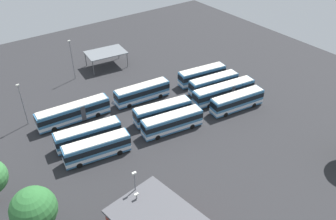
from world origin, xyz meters
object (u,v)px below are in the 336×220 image
Objects in this scene: lamp_post_by_building at (136,197)px; tree_south_edge at (34,209)px; bus_row2_slot3 at (97,148)px; lamp_post_near_entrance at (72,59)px; bus_row1_slot2 at (162,112)px; bus_row1_slot0 at (142,93)px; bus_row2_slot0 at (74,113)px; bus_row0_slot2 at (224,92)px; bus_row0_slot0 at (202,75)px; bus_row0_slot1 at (214,84)px; lamp_post_mid_lot at (23,103)px; bus_row0_slot3 at (237,101)px; bus_row1_slot3 at (172,122)px; bus_row2_slot2 at (88,135)px; lamp_post_far_corner at (138,212)px; maintenance_shelter at (106,53)px.

tree_south_edge is at bearing -26.74° from lamp_post_by_building.
lamp_post_near_entrance is at bearing -106.12° from bus_row2_slot3.
bus_row1_slot2 is at bearing -170.83° from bus_row2_slot3.
bus_row2_slot0 is (14.71, -1.46, 0.00)m from bus_row1_slot0.
lamp_post_by_building reaches higher than bus_row2_slot3.
lamp_post_near_entrance is at bearing -51.16° from bus_row0_slot2.
tree_south_edge reaches higher than bus_row0_slot0.
lamp_post_mid_lot is at bearing -17.56° from bus_row0_slot1.
lamp_post_mid_lot is at bearing -28.78° from bus_row0_slot3.
tree_south_edge reaches higher than bus_row1_slot3.
bus_row0_slot2 is 1.75× the size of tree_south_edge.
bus_row2_slot2 is 1.24× the size of lamp_post_near_entrance.
bus_row0_slot2 is 14.82m from bus_row1_slot2.
lamp_post_far_corner is (32.01, 13.66, 2.25)m from bus_row0_slot3.
bus_row0_slot3 is 33.87m from lamp_post_by_building.
bus_row1_slot0 is 1.27× the size of lamp_post_near_entrance.
lamp_post_far_corner is (10.47, 45.06, -1.06)m from lamp_post_near_entrance.
maintenance_shelter is 1.14× the size of lamp_post_mid_lot.
lamp_post_by_building is (-0.64, -1.34, 1.11)m from lamp_post_far_corner.
bus_row0_slot2 is 35.93m from lamp_post_by_building.
bus_row0_slot1 is 39.59m from lamp_post_far_corner.
lamp_post_mid_lot is at bearing -40.28° from bus_row1_slot3.
bus_row2_slot2 is 1.44× the size of tree_south_edge.
lamp_post_by_building reaches higher than lamp_post_far_corner.
bus_row0_slot0 is 0.80× the size of bus_row0_slot2.
lamp_post_by_building reaches higher than lamp_post_near_entrance.
bus_row0_slot2 is 1.23× the size of bus_row1_slot2.
bus_row0_slot2 is 1.01× the size of bus_row2_slot0.
bus_row0_slot2 is 44.64m from tree_south_edge.
bus_row2_slot3 is 16.14m from lamp_post_by_building.
bus_row0_slot1 is 1.00× the size of bus_row1_slot2.
bus_row0_slot2 is at bearing 156.79° from lamp_post_mid_lot.
maintenance_shelter is at bearing -69.09° from bus_row0_slot3.
tree_south_edge is at bearing 23.32° from bus_row0_slot0.
lamp_post_by_building is (1.73, 15.69, 3.36)m from bus_row2_slot3.
bus_row0_slot1 is 38.41m from lamp_post_by_building.
bus_row0_slot1 is at bearing -171.42° from bus_row1_slot2.
bus_row2_slot0 is at bearing -28.65° from bus_row0_slot3.
lamp_post_near_entrance is 43.52m from tree_south_edge.
bus_row2_slot2 is at bearing 22.98° from bus_row1_slot0.
maintenance_shelter reaches higher than bus_row0_slot0.
bus_row2_slot3 is (14.68, -1.50, -0.00)m from bus_row1_slot3.
bus_row0_slot2 is 1.21× the size of bus_row2_slot2.
bus_row1_slot3 is (15.92, 6.27, 0.00)m from bus_row0_slot1.
bus_row0_slot1 is at bearing 162.44° from lamp_post_mid_lot.
maintenance_shelter is (-2.48, -30.81, 1.77)m from bus_row1_slot3.
bus_row1_slot3 and bus_row2_slot2 have the same top height.
lamp_post_mid_lot is 0.91× the size of lamp_post_near_entrance.
lamp_post_mid_lot reaches higher than bus_row2_slot0.
bus_row0_slot1 and bus_row1_slot3 have the same top height.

